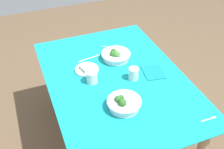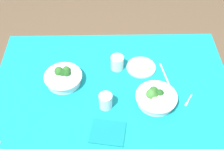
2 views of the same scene
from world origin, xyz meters
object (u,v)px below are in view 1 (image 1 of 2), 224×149
water_glass_center (134,74)px  bread_side_plate (87,69)px  broccoli_bowl_far (124,103)px  napkin_folded_upper (153,72)px  water_glass_side (92,77)px  fork_by_far_bowl (108,47)px  fork_by_near_bowl (209,119)px  broccoli_bowl_near (116,55)px  table_knife_left (89,58)px

water_glass_center → bread_side_plate: bearing=52.3°
broccoli_bowl_far → napkin_folded_upper: size_ratio=1.24×
water_glass_side → fork_by_far_bowl: water_glass_side is taller
fork_by_near_bowl → fork_by_far_bowl: bearing=106.7°
water_glass_center → water_glass_side: size_ratio=1.00×
water_glass_center → water_glass_side: (0.08, 0.31, -0.00)m
water_glass_center → fork_by_near_bowl: size_ratio=0.85×
broccoli_bowl_near → table_knife_left: 0.23m
fork_by_far_bowl → broccoli_bowl_near: bearing=-56.7°
fork_by_near_bowl → napkin_folded_upper: size_ratio=0.59×
water_glass_center → fork_by_near_bowl: bearing=-153.2°
broccoli_bowl_near → table_knife_left: broccoli_bowl_near is taller
broccoli_bowl_near → napkin_folded_upper: broccoli_bowl_near is taller
fork_by_far_bowl → water_glass_center: bearing=-53.4°
broccoli_bowl_near → water_glass_side: (-0.22, 0.28, 0.01)m
broccoli_bowl_near → bread_side_plate: size_ratio=1.27×
broccoli_bowl_far → fork_by_near_bowl: broccoli_bowl_far is taller
broccoli_bowl_near → water_glass_side: bearing=127.8°
water_glass_side → napkin_folded_upper: size_ratio=0.51×
bread_side_plate → napkin_folded_upper: (-0.22, -0.48, -0.01)m
broccoli_bowl_far → fork_by_far_bowl: size_ratio=2.69×
fork_by_far_bowl → napkin_folded_upper: bearing=-33.4°
broccoli_bowl_near → fork_by_near_bowl: 0.91m
water_glass_side → fork_by_near_bowl: size_ratio=0.85×
water_glass_center → napkin_folded_upper: (0.01, -0.18, -0.04)m
table_knife_left → water_glass_side: bearing=66.9°
water_glass_side → fork_by_near_bowl: 0.87m
water_glass_center → water_glass_side: bearing=76.1°
bread_side_plate → fork_by_near_bowl: 0.99m
broccoli_bowl_far → broccoli_bowl_near: broccoli_bowl_far is taller
broccoli_bowl_near → fork_by_far_bowl: broccoli_bowl_near is taller
broccoli_bowl_far → fork_by_far_bowl: (0.75, -0.17, -0.03)m
broccoli_bowl_near → bread_side_plate: (-0.06, 0.27, -0.02)m
bread_side_plate → water_glass_side: (-0.16, 0.01, 0.04)m
broccoli_bowl_far → broccoli_bowl_near: bearing=-16.7°
water_glass_center → napkin_folded_upper: size_ratio=0.51×
broccoli_bowl_far → table_knife_left: broccoli_bowl_far is taller
bread_side_plate → table_knife_left: (0.15, -0.07, -0.01)m
water_glass_side → napkin_folded_upper: 0.49m
broccoli_bowl_far → fork_by_far_bowl: broccoli_bowl_far is taller
water_glass_side → table_knife_left: bearing=-13.3°
broccoli_bowl_far → napkin_folded_upper: 0.46m
broccoli_bowl_far → fork_by_far_bowl: 0.77m
broccoli_bowl_far → water_glass_center: size_ratio=2.45×
water_glass_center → fork_by_near_bowl: 0.63m
fork_by_near_bowl → broccoli_bowl_far: bearing=147.8°
water_glass_side → fork_by_far_bowl: size_ratio=1.09×
broccoli_bowl_near → broccoli_bowl_far: bearing=163.3°
broccoli_bowl_far → water_glass_side: 0.36m
bread_side_plate → water_glass_center: (-0.23, -0.30, 0.04)m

